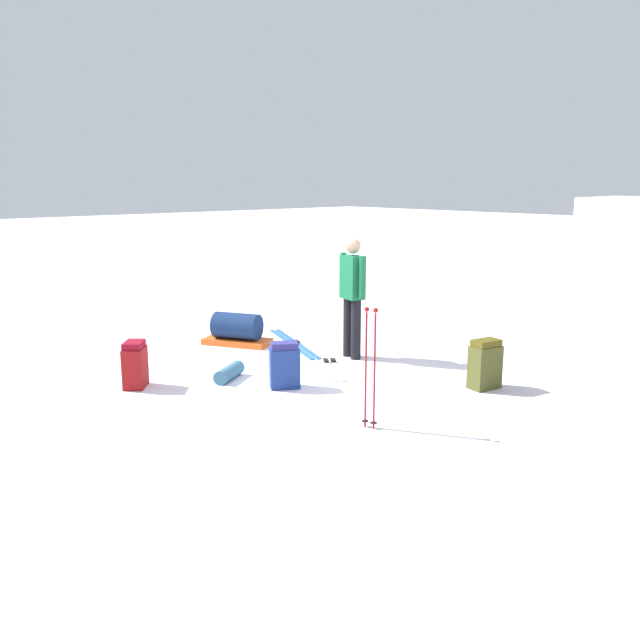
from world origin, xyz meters
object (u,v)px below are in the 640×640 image
object	(u,v)px
ski_pair_far	(294,343)
backpack_small_spare	(285,366)
backpack_large_dark	(485,365)
ski_poles_planted_near	(370,362)
skier_standing	(352,291)
ski_pair_near	(330,362)
gear_sled	(237,330)
sleeping_mat_rolled	(229,373)
backpack_bright	(135,365)

from	to	relation	value
ski_pair_far	backpack_small_spare	size ratio (longest dim) A/B	3.36
backpack_large_dark	ski_poles_planted_near	xyz separation A→B (m)	(-0.03, -1.98, 0.40)
skier_standing	backpack_large_dark	world-z (taller)	skier_standing
ski_pair_near	gear_sled	size ratio (longest dim) A/B	1.42
ski_pair_far	backpack_large_dark	xyz separation A→B (m)	(3.24, 0.31, 0.28)
ski_poles_planted_near	sleeping_mat_rolled	xyz separation A→B (m)	(-2.34, -0.11, -0.61)
skier_standing	ski_poles_planted_near	distance (m)	2.74
skier_standing	ski_pair_far	xyz separation A→B (m)	(-1.16, -0.11, -0.94)
backpack_bright	ski_poles_planted_near	world-z (taller)	ski_poles_planted_near
ski_pair_near	backpack_small_spare	size ratio (longest dim) A/B	2.79
ski_poles_planted_near	gear_sled	bearing A→B (deg)	164.94
backpack_large_dark	backpack_bright	size ratio (longest dim) A/B	1.06
ski_pair_far	ski_poles_planted_near	world-z (taller)	ski_poles_planted_near
backpack_bright	ski_poles_planted_near	xyz separation A→B (m)	(2.84, 1.14, 0.42)
backpack_large_dark	ski_poles_planted_near	size ratio (longest dim) A/B	0.48
ski_pair_near	gear_sled	bearing A→B (deg)	-168.73
backpack_small_spare	backpack_large_dark	bearing A→B (deg)	47.52
backpack_small_spare	sleeping_mat_rolled	distance (m)	0.82
ski_pair_far	backpack_bright	xyz separation A→B (m)	(0.37, -2.81, 0.27)
ski_pair_near	backpack_bright	world-z (taller)	backpack_bright
backpack_bright	gear_sled	bearing A→B (deg)	113.49
skier_standing	backpack_small_spare	world-z (taller)	skier_standing
backpack_large_dark	sleeping_mat_rolled	bearing A→B (deg)	-138.51
skier_standing	ski_pair_far	size ratio (longest dim) A/B	0.89
backpack_large_dark	sleeping_mat_rolled	world-z (taller)	backpack_large_dark
ski_poles_planted_near	gear_sled	distance (m)	3.93
ski_pair_far	sleeping_mat_rolled	world-z (taller)	sleeping_mat_rolled
backpack_bright	sleeping_mat_rolled	xyz separation A→B (m)	(0.50, 1.02, -0.19)
backpack_large_dark	backpack_small_spare	xyz separation A→B (m)	(-1.63, -1.78, -0.02)
backpack_bright	backpack_small_spare	bearing A→B (deg)	47.19
ski_pair_near	sleeping_mat_rolled	distance (m)	1.50
backpack_large_dark	backpack_bright	world-z (taller)	backpack_large_dark
skier_standing	backpack_large_dark	bearing A→B (deg)	5.22
skier_standing	sleeping_mat_rolled	xyz separation A→B (m)	(-0.28, -1.90, -0.86)
ski_pair_near	backpack_small_spare	bearing A→B (deg)	-68.73
ski_poles_planted_near	backpack_small_spare	bearing A→B (deg)	173.10
ski_poles_planted_near	skier_standing	bearing A→B (deg)	139.01
ski_pair_far	gear_sled	size ratio (longest dim) A/B	1.71
backpack_bright	backpack_small_spare	distance (m)	1.81
backpack_small_spare	ski_poles_planted_near	xyz separation A→B (m)	(1.60, -0.19, 0.42)
backpack_large_dark	sleeping_mat_rolled	xyz separation A→B (m)	(-2.36, -2.09, -0.21)
skier_standing	ski_poles_planted_near	bearing A→B (deg)	-40.99
backpack_bright	gear_sled	size ratio (longest dim) A/B	0.51
ski_pair_near	ski_poles_planted_near	size ratio (longest dim) A/B	1.27
backpack_small_spare	ski_poles_planted_near	size ratio (longest dim) A/B	0.45
skier_standing	sleeping_mat_rolled	world-z (taller)	skier_standing
backpack_bright	gear_sled	world-z (taller)	backpack_bright
backpack_large_dark	backpack_small_spare	bearing A→B (deg)	-132.48
backpack_large_dark	gear_sled	distance (m)	3.92
ski_pair_near	backpack_small_spare	xyz separation A→B (m)	(0.45, -1.16, 0.26)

